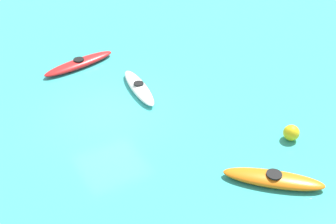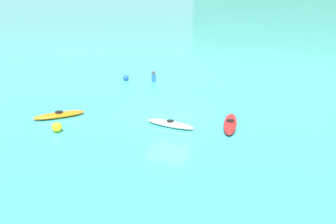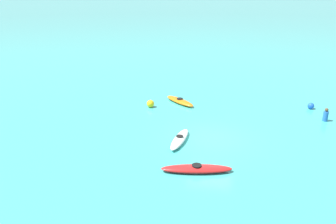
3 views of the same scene
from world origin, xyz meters
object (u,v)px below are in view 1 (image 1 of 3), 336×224
(kayak_red, at_px, (79,63))
(buoy_yellow, at_px, (291,133))
(kayak_orange, at_px, (273,179))
(kayak_white, at_px, (139,87))

(kayak_red, xyz_separation_m, buoy_yellow, (-8.38, -4.40, 0.11))
(kayak_red, distance_m, kayak_orange, 10.03)
(kayak_red, height_order, kayak_orange, same)
(kayak_red, relative_size, kayak_white, 1.17)
(kayak_orange, bearing_deg, buoy_yellow, -54.99)
(kayak_white, distance_m, buoy_yellow, 6.13)
(kayak_orange, distance_m, buoy_yellow, 2.35)
(kayak_orange, relative_size, kayak_white, 0.93)
(kayak_orange, height_order, buoy_yellow, buoy_yellow)
(kayak_red, bearing_deg, buoy_yellow, -152.31)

